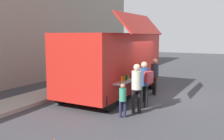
{
  "coord_description": "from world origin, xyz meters",
  "views": [
    {
      "loc": [
        -11.01,
        -3.32,
        2.77
      ],
      "look_at": [
        -1.52,
        1.51,
        1.3
      ],
      "focal_mm": 40.41,
      "sensor_mm": 36.0,
      "label": 1
    }
  ],
  "objects_px": {
    "customer_mid_with_backpack": "(145,80)",
    "customer_rear_waiting": "(137,84)",
    "food_truck_main": "(113,62)",
    "customer_extra_browsing": "(155,73)",
    "child_near_queue": "(123,97)",
    "trash_bin": "(109,71)",
    "customer_front_ordering": "(143,79)"
  },
  "relations": [
    {
      "from": "food_truck_main",
      "to": "customer_extra_browsing",
      "type": "height_order",
      "value": "food_truck_main"
    },
    {
      "from": "customer_front_ordering",
      "to": "child_near_queue",
      "type": "relative_size",
      "value": 1.45
    },
    {
      "from": "customer_mid_with_backpack",
      "to": "child_near_queue",
      "type": "xyz_separation_m",
      "value": [
        -1.38,
        0.28,
        -0.4
      ]
    },
    {
      "from": "trash_bin",
      "to": "customer_mid_with_backpack",
      "type": "distance_m",
      "value": 7.0
    },
    {
      "from": "food_truck_main",
      "to": "child_near_queue",
      "type": "distance_m",
      "value": 3.4
    },
    {
      "from": "customer_front_ordering",
      "to": "customer_mid_with_backpack",
      "type": "relative_size",
      "value": 0.95
    },
    {
      "from": "trash_bin",
      "to": "customer_mid_with_backpack",
      "type": "relative_size",
      "value": 0.56
    },
    {
      "from": "customer_front_ordering",
      "to": "trash_bin",
      "type": "bearing_deg",
      "value": -32.46
    },
    {
      "from": "customer_mid_with_backpack",
      "to": "customer_rear_waiting",
      "type": "bearing_deg",
      "value": 119.26
    },
    {
      "from": "food_truck_main",
      "to": "customer_rear_waiting",
      "type": "bearing_deg",
      "value": -134.57
    },
    {
      "from": "food_truck_main",
      "to": "customer_extra_browsing",
      "type": "distance_m",
      "value": 2.05
    },
    {
      "from": "customer_mid_with_backpack",
      "to": "customer_rear_waiting",
      "type": "height_order",
      "value": "customer_mid_with_backpack"
    },
    {
      "from": "customer_front_ordering",
      "to": "child_near_queue",
      "type": "distance_m",
      "value": 2.15
    },
    {
      "from": "trash_bin",
      "to": "customer_extra_browsing",
      "type": "height_order",
      "value": "customer_extra_browsing"
    },
    {
      "from": "customer_extra_browsing",
      "to": "food_truck_main",
      "type": "bearing_deg",
      "value": -4.78
    },
    {
      "from": "customer_rear_waiting",
      "to": "customer_front_ordering",
      "type": "bearing_deg",
      "value": -34.38
    },
    {
      "from": "trash_bin",
      "to": "customer_extra_browsing",
      "type": "relative_size",
      "value": 0.59
    },
    {
      "from": "customer_front_ordering",
      "to": "customer_extra_browsing",
      "type": "bearing_deg",
      "value": -73.29
    },
    {
      "from": "customer_mid_with_backpack",
      "to": "child_near_queue",
      "type": "height_order",
      "value": "customer_mid_with_backpack"
    },
    {
      "from": "food_truck_main",
      "to": "customer_extra_browsing",
      "type": "relative_size",
      "value": 3.58
    },
    {
      "from": "customer_mid_with_backpack",
      "to": "customer_rear_waiting",
      "type": "xyz_separation_m",
      "value": [
        -0.71,
        0.04,
        -0.03
      ]
    },
    {
      "from": "customer_mid_with_backpack",
      "to": "child_near_queue",
      "type": "bearing_deg",
      "value": 111.28
    },
    {
      "from": "customer_front_ordering",
      "to": "customer_rear_waiting",
      "type": "height_order",
      "value": "customer_rear_waiting"
    },
    {
      "from": "trash_bin",
      "to": "customer_extra_browsing",
      "type": "xyz_separation_m",
      "value": [
        -3.08,
        -4.04,
        0.51
      ]
    },
    {
      "from": "food_truck_main",
      "to": "customer_rear_waiting",
      "type": "relative_size",
      "value": 3.4
    },
    {
      "from": "customer_front_ordering",
      "to": "customer_extra_browsing",
      "type": "distance_m",
      "value": 1.61
    },
    {
      "from": "food_truck_main",
      "to": "customer_mid_with_backpack",
      "type": "bearing_deg",
      "value": -122.35
    },
    {
      "from": "customer_rear_waiting",
      "to": "child_near_queue",
      "type": "bearing_deg",
      "value": 114.35
    },
    {
      "from": "food_truck_main",
      "to": "trash_bin",
      "type": "bearing_deg",
      "value": 31.44
    },
    {
      "from": "customer_mid_with_backpack",
      "to": "trash_bin",
      "type": "bearing_deg",
      "value": -18.36
    },
    {
      "from": "trash_bin",
      "to": "food_truck_main",
      "type": "bearing_deg",
      "value": -150.15
    },
    {
      "from": "child_near_queue",
      "to": "food_truck_main",
      "type": "bearing_deg",
      "value": -0.36
    }
  ]
}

